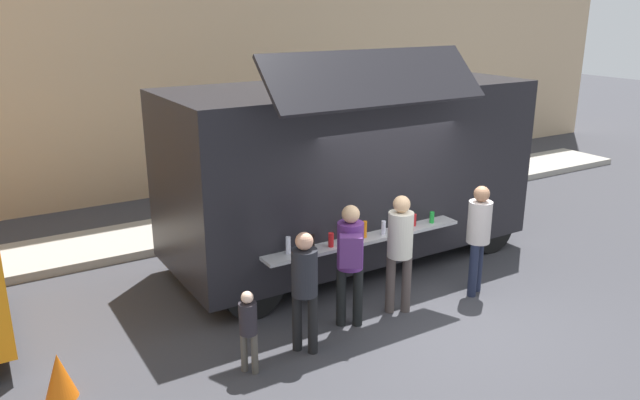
% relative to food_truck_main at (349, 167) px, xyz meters
% --- Properties ---
extents(ground_plane, '(60.00, 60.00, 0.00)m').
position_rel_food_truck_main_xyz_m(ground_plane, '(-0.08, -2.36, -1.64)').
color(ground_plane, '#38383D').
extents(curb_strip, '(28.00, 1.60, 0.15)m').
position_rel_food_truck_main_xyz_m(curb_strip, '(-4.00, 2.62, -1.57)').
color(curb_strip, '#9E998E').
rests_on(curb_strip, ground).
extents(building_behind, '(32.00, 2.40, 8.38)m').
position_rel_food_truck_main_xyz_m(building_behind, '(-3.00, 6.52, 2.55)').
color(building_behind, tan).
rests_on(building_behind, ground).
extents(food_truck_main, '(6.10, 3.17, 3.65)m').
position_rel_food_truck_main_xyz_m(food_truck_main, '(0.00, 0.00, 0.00)').
color(food_truck_main, black).
rests_on(food_truck_main, ground).
extents(traffic_cone_orange, '(0.36, 0.36, 0.55)m').
position_rel_food_truck_main_xyz_m(traffic_cone_orange, '(-4.99, -1.69, -1.37)').
color(traffic_cone_orange, orange).
rests_on(traffic_cone_orange, ground).
extents(trash_bin, '(0.60, 0.60, 1.03)m').
position_rel_food_truck_main_xyz_m(trash_bin, '(3.97, 2.32, -1.13)').
color(trash_bin, '#2F6039').
rests_on(trash_bin, ground).
extents(customer_front_ordering, '(0.36, 0.36, 1.75)m').
position_rel_food_truck_main_xyz_m(customer_front_ordering, '(-0.48, -2.01, -0.60)').
color(customer_front_ordering, '#4D433F').
rests_on(customer_front_ordering, ground).
extents(customer_mid_with_backpack, '(0.49, 0.56, 1.74)m').
position_rel_food_truck_main_xyz_m(customer_mid_with_backpack, '(-1.32, -2.01, -0.58)').
color(customer_mid_with_backpack, black).
rests_on(customer_mid_with_backpack, ground).
extents(customer_rear_waiting, '(0.33, 0.33, 1.62)m').
position_rel_food_truck_main_xyz_m(customer_rear_waiting, '(-2.16, -2.25, -0.68)').
color(customer_rear_waiting, black).
rests_on(customer_rear_waiting, ground).
extents(customer_extra_browsing, '(0.35, 0.35, 1.71)m').
position_rel_food_truck_main_xyz_m(customer_extra_browsing, '(0.90, -2.14, -0.62)').
color(customer_extra_browsing, '#1D243A').
rests_on(customer_extra_browsing, ground).
extents(child_near_queue, '(0.22, 0.22, 1.06)m').
position_rel_food_truck_main_xyz_m(child_near_queue, '(-2.96, -2.32, -1.01)').
color(child_near_queue, '#4E4941').
rests_on(child_near_queue, ground).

